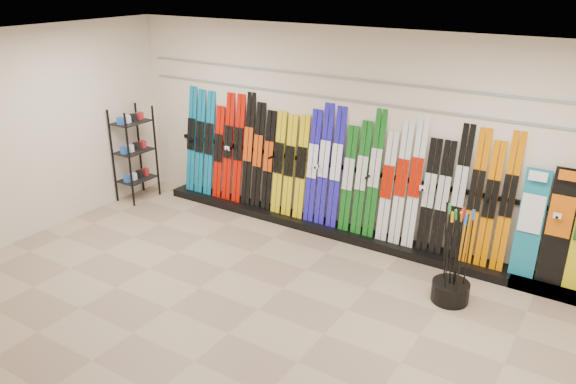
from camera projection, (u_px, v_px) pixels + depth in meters
The scene contains 11 objects.
floor at pixel (258, 309), 6.57m from camera, with size 8.00×8.00×0.00m, color gray.
back_wall at pixel (358, 136), 7.97m from camera, with size 8.00×8.00×0.00m, color beige.
left_wall at pixel (28, 135), 8.02m from camera, with size 5.00×5.00×0.00m, color beige.
ceiling at pixel (252, 48), 5.46m from camera, with size 8.00×8.00×0.00m, color silver.
ski_rack_base at pixel (360, 237), 8.22m from camera, with size 8.00×0.40×0.12m, color black.
skis at pixel (324, 169), 8.29m from camera, with size 5.37×0.29×1.83m.
accessory_rack at pixel (135, 154), 9.48m from camera, with size 0.40×0.60×1.59m, color black.
pole_bin at pixel (450, 291), 6.70m from camera, with size 0.44×0.44×0.25m, color black.
ski_poles at pixel (455, 257), 6.50m from camera, with size 0.35×0.31×1.18m.
slatwall_rail_0 at pixel (359, 102), 7.77m from camera, with size 7.60×0.02×0.03m, color gray.
slatwall_rail_1 at pixel (360, 80), 7.66m from camera, with size 7.60×0.02×0.03m, color gray.
Camera 1 is at (3.31, -4.52, 3.72)m, focal length 35.00 mm.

